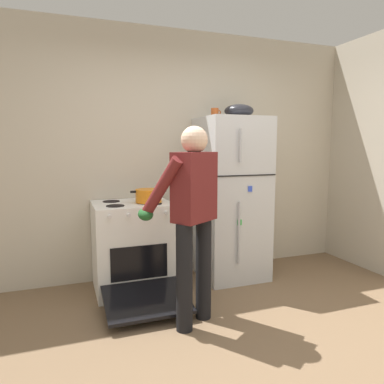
# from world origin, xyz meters

# --- Properties ---
(ground) EXTENTS (8.00, 8.00, 0.00)m
(ground) POSITION_xyz_m (0.00, 0.00, 0.00)
(ground) COLOR brown
(kitchen_wall_back) EXTENTS (6.00, 0.10, 2.70)m
(kitchen_wall_back) POSITION_xyz_m (0.00, 1.95, 1.35)
(kitchen_wall_back) COLOR beige
(kitchen_wall_back) RESTS_ON ground
(refrigerator) EXTENTS (0.68, 0.72, 1.75)m
(refrigerator) POSITION_xyz_m (0.55, 1.57, 0.87)
(refrigerator) COLOR silver
(refrigerator) RESTS_ON ground
(stove_range) EXTENTS (0.76, 1.20, 0.89)m
(stove_range) POSITION_xyz_m (-0.55, 1.55, 0.43)
(stove_range) COLOR white
(stove_range) RESTS_ON ground
(person_cook) EXTENTS (0.64, 0.66, 1.60)m
(person_cook) POSITION_xyz_m (-0.24, 0.70, 0.95)
(person_cook) COLOR black
(person_cook) RESTS_ON ground
(red_pot) EXTENTS (0.36, 0.26, 0.13)m
(red_pot) POSITION_xyz_m (-0.39, 1.52, 0.96)
(red_pot) COLOR orange
(red_pot) RESTS_ON stove_range
(coffee_mug) EXTENTS (0.11, 0.08, 0.10)m
(coffee_mug) POSITION_xyz_m (0.37, 1.62, 1.80)
(coffee_mug) COLOR #B24C1E
(coffee_mug) RESTS_ON refrigerator
(mixing_bowl) EXTENTS (0.31, 0.31, 0.14)m
(mixing_bowl) POSITION_xyz_m (0.63, 1.57, 1.82)
(mixing_bowl) COLOR black
(mixing_bowl) RESTS_ON refrigerator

